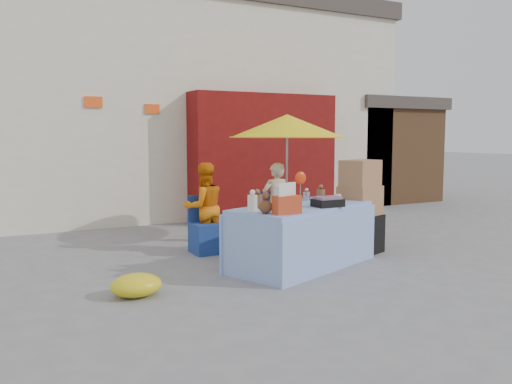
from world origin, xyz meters
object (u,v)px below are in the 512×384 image
market_table (302,235)px  box_stack (360,210)px  vendor_beige (276,203)px  chair_left (208,236)px  umbrella (287,126)px  chair_right (280,229)px  vendor_orange (204,207)px

market_table → box_stack: box_stack is taller
vendor_beige → box_stack: 1.42m
market_table → chair_left: size_ratio=2.77×
umbrella → chair_left: bearing=-169.6°
vendor_beige → umbrella: bearing=-152.8°
chair_right → vendor_beige: bearing=90.8°
chair_left → vendor_orange: bearing=90.8°
chair_left → chair_right: (1.25, 0.00, 0.00)m
chair_left → box_stack: box_stack is taller
chair_left → umbrella: (1.55, 0.28, 1.64)m
chair_left → umbrella: size_ratio=0.41×
chair_left → vendor_beige: (1.25, 0.13, 0.40)m
market_table → vendor_orange: bearing=96.2°
vendor_beige → market_table: bearing=73.2°
box_stack → vendor_orange: bearing=148.4°
vendor_beige → vendor_orange: bearing=0.7°
vendor_orange → vendor_beige: vendor_orange is taller
market_table → umbrella: size_ratio=1.13×
vendor_beige → box_stack: size_ratio=0.94×
vendor_beige → box_stack: box_stack is taller
chair_right → vendor_beige: size_ratio=0.65×
market_table → vendor_orange: 1.71m
chair_left → vendor_orange: vendor_orange is taller
market_table → chair_left: bearing=98.5°
vendor_orange → box_stack: 2.33m
market_table → vendor_beige: vendor_beige is taller
vendor_beige → umbrella: umbrella is taller
box_stack → chair_left: bearing=151.3°
vendor_orange → box_stack: bearing=149.1°
box_stack → umbrella: bearing=107.5°
market_table → chair_right: (0.47, 1.36, -0.17)m
chair_left → umbrella: 2.27m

